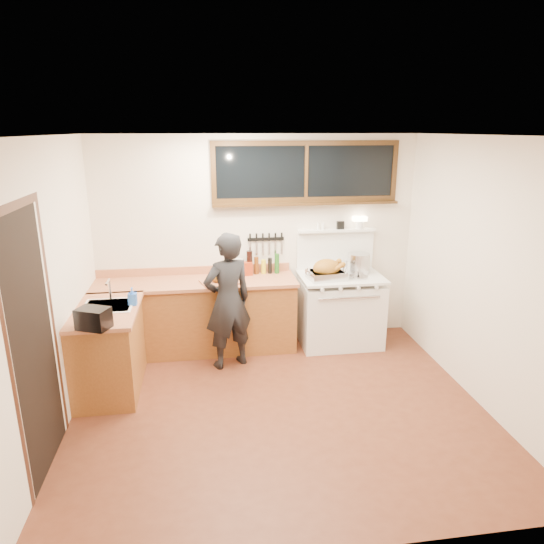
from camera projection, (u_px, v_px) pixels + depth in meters
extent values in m
cube|color=#542516|center=(279.00, 408.00, 4.81)|extent=(4.00, 3.50, 0.02)
cube|color=silver|center=(258.00, 240.00, 6.12)|extent=(4.00, 0.05, 2.60)
cube|color=silver|center=(330.00, 377.00, 2.76)|extent=(4.00, 0.05, 2.60)
cube|color=silver|center=(48.00, 293.00, 4.16)|extent=(0.05, 3.50, 2.60)
cube|color=silver|center=(485.00, 273.00, 4.72)|extent=(0.05, 3.50, 2.60)
cube|color=white|center=(281.00, 132.00, 4.06)|extent=(4.00, 3.50, 0.05)
cube|color=brown|center=(197.00, 317.00, 5.95)|extent=(2.40, 0.60, 0.86)
cube|color=#B56C48|center=(195.00, 283.00, 5.81)|extent=(2.44, 0.64, 0.04)
cube|color=#B56C48|center=(195.00, 270.00, 6.07)|extent=(2.40, 0.03, 0.10)
sphere|color=#B78C38|center=(106.00, 309.00, 5.47)|extent=(0.03, 0.03, 0.03)
sphere|color=#B78C38|center=(151.00, 307.00, 5.54)|extent=(0.03, 0.03, 0.03)
sphere|color=#B78C38|center=(196.00, 304.00, 5.61)|extent=(0.03, 0.03, 0.03)
sphere|color=#B78C38|center=(239.00, 302.00, 5.68)|extent=(0.03, 0.03, 0.03)
sphere|color=#B78C38|center=(276.00, 300.00, 5.74)|extent=(0.03, 0.03, 0.03)
cube|color=brown|center=(109.00, 351.00, 5.05)|extent=(0.60, 1.05, 0.86)
cube|color=#B56C48|center=(106.00, 311.00, 4.92)|extent=(0.64, 1.09, 0.04)
cube|color=white|center=(109.00, 312.00, 5.00)|extent=(0.45, 0.40, 0.14)
cube|color=white|center=(108.00, 306.00, 4.98)|extent=(0.50, 0.45, 0.01)
cylinder|color=silver|center=(110.00, 290.00, 5.12)|extent=(0.02, 0.02, 0.24)
cylinder|color=silver|center=(108.00, 282.00, 5.01)|extent=(0.02, 0.18, 0.02)
cube|color=white|center=(340.00, 313.00, 6.16)|extent=(1.00, 0.70, 0.82)
cube|color=white|center=(341.00, 277.00, 6.02)|extent=(1.02, 0.72, 0.03)
cube|color=white|center=(348.00, 314.00, 5.81)|extent=(0.88, 0.02, 0.46)
cylinder|color=silver|center=(349.00, 298.00, 5.71)|extent=(0.75, 0.02, 0.02)
cylinder|color=white|center=(322.00, 290.00, 5.65)|extent=(0.04, 0.03, 0.04)
cylinder|color=white|center=(340.00, 289.00, 5.68)|extent=(0.04, 0.03, 0.04)
cylinder|color=white|center=(359.00, 288.00, 5.71)|extent=(0.04, 0.03, 0.04)
cylinder|color=white|center=(376.00, 287.00, 5.74)|extent=(0.04, 0.03, 0.04)
cube|color=white|center=(335.00, 250.00, 6.25)|extent=(1.00, 0.05, 0.50)
cube|color=white|center=(336.00, 230.00, 6.15)|extent=(1.00, 0.12, 0.03)
cylinder|color=white|center=(359.00, 225.00, 6.17)|extent=(0.10, 0.10, 0.10)
cube|color=#FFE5B2|center=(360.00, 219.00, 6.15)|extent=(0.17, 0.09, 0.06)
cube|color=black|center=(340.00, 225.00, 6.14)|extent=(0.09, 0.05, 0.10)
cylinder|color=white|center=(323.00, 226.00, 6.11)|extent=(0.04, 0.04, 0.09)
cylinder|color=white|center=(318.00, 226.00, 6.10)|extent=(0.04, 0.04, 0.09)
cube|color=black|center=(306.00, 172.00, 5.92)|extent=(2.20, 0.01, 0.62)
cube|color=black|center=(307.00, 143.00, 5.82)|extent=(2.32, 0.04, 0.06)
cube|color=black|center=(306.00, 199.00, 6.02)|extent=(2.32, 0.04, 0.06)
cube|color=black|center=(213.00, 173.00, 5.76)|extent=(0.06, 0.04, 0.62)
cube|color=black|center=(394.00, 171.00, 6.08)|extent=(0.06, 0.04, 0.62)
cube|color=black|center=(306.00, 172.00, 5.92)|extent=(0.04, 0.04, 0.62)
cube|color=black|center=(306.00, 204.00, 5.98)|extent=(2.32, 0.13, 0.03)
cube|color=black|center=(35.00, 347.00, 3.71)|extent=(0.01, 0.86, 2.10)
cube|color=black|center=(13.00, 377.00, 3.25)|extent=(0.01, 0.07, 2.10)
cube|color=black|center=(54.00, 323.00, 4.17)|extent=(0.01, 0.07, 2.10)
cube|color=black|center=(14.00, 206.00, 3.41)|extent=(0.01, 1.04, 0.07)
cube|color=black|center=(266.00, 239.00, 6.10)|extent=(0.46, 0.02, 0.04)
cube|color=silver|center=(250.00, 248.00, 6.08)|extent=(0.02, 0.00, 0.18)
cube|color=black|center=(250.00, 238.00, 6.04)|extent=(0.02, 0.02, 0.10)
cube|color=silver|center=(257.00, 248.00, 6.10)|extent=(0.02, 0.00, 0.18)
cube|color=black|center=(256.00, 237.00, 6.06)|extent=(0.02, 0.02, 0.10)
cube|color=silver|center=(263.00, 248.00, 6.11)|extent=(0.02, 0.00, 0.18)
cube|color=black|center=(263.00, 237.00, 6.07)|extent=(0.02, 0.02, 0.10)
cube|color=silver|center=(269.00, 248.00, 6.12)|extent=(0.03, 0.00, 0.18)
cube|color=black|center=(269.00, 237.00, 6.08)|extent=(0.02, 0.02, 0.10)
cube|color=silver|center=(275.00, 248.00, 6.13)|extent=(0.03, 0.00, 0.18)
cube|color=black|center=(275.00, 237.00, 6.09)|extent=(0.02, 0.02, 0.10)
cube|color=silver|center=(282.00, 247.00, 6.14)|extent=(0.03, 0.00, 0.18)
cube|color=black|center=(282.00, 237.00, 6.10)|extent=(0.02, 0.02, 0.10)
imported|color=black|center=(228.00, 301.00, 5.45)|extent=(0.68, 0.57, 1.58)
imported|color=blue|center=(132.00, 296.00, 5.00)|extent=(0.09, 0.09, 0.19)
cube|color=black|center=(93.00, 318.00, 4.40)|extent=(0.34, 0.29, 0.19)
cube|color=#B56C48|center=(220.00, 282.00, 5.74)|extent=(0.51, 0.44, 0.02)
ellipsoid|color=#9B641C|center=(220.00, 277.00, 5.72)|extent=(0.28, 0.23, 0.14)
sphere|color=#9B641C|center=(229.00, 273.00, 5.78)|extent=(0.05, 0.05, 0.05)
sphere|color=#9B641C|center=(230.00, 276.00, 5.68)|extent=(0.05, 0.05, 0.05)
cube|color=silver|center=(326.00, 275.00, 5.88)|extent=(0.47, 0.38, 0.10)
cube|color=#3F3F42|center=(326.00, 272.00, 5.87)|extent=(0.42, 0.32, 0.03)
torus|color=silver|center=(308.00, 272.00, 5.83)|extent=(0.03, 0.10, 0.10)
torus|color=silver|center=(345.00, 270.00, 5.90)|extent=(0.03, 0.10, 0.10)
ellipsoid|color=#9B641C|center=(327.00, 268.00, 5.85)|extent=(0.37, 0.30, 0.22)
cylinder|color=#9B641C|center=(338.00, 268.00, 5.79)|extent=(0.12, 0.07, 0.09)
sphere|color=#9B641C|center=(343.00, 265.00, 5.78)|extent=(0.07, 0.07, 0.07)
cylinder|color=#9B641C|center=(334.00, 264.00, 5.94)|extent=(0.12, 0.07, 0.09)
sphere|color=#9B641C|center=(339.00, 261.00, 5.94)|extent=(0.07, 0.07, 0.07)
cylinder|color=silver|center=(359.00, 263.00, 6.08)|extent=(0.37, 0.37, 0.26)
cylinder|color=silver|center=(348.00, 265.00, 6.30)|extent=(0.19, 0.19, 0.11)
cylinder|color=black|center=(349.00, 259.00, 6.40)|extent=(0.06, 0.15, 0.02)
cylinder|color=silver|center=(358.00, 277.00, 5.93)|extent=(0.29, 0.29, 0.02)
sphere|color=black|center=(358.00, 275.00, 5.93)|extent=(0.03, 0.03, 0.03)
cube|color=#972E10|center=(248.00, 269.00, 6.02)|extent=(0.12, 0.10, 0.17)
cylinder|color=white|center=(239.00, 267.00, 6.06)|extent=(0.11, 0.11, 0.19)
cylinder|color=black|center=(250.00, 263.00, 6.04)|extent=(0.07, 0.07, 0.30)
cylinder|color=black|center=(256.00, 265.00, 6.06)|extent=(0.06, 0.06, 0.22)
cylinder|color=black|center=(264.00, 267.00, 6.08)|extent=(0.06, 0.06, 0.18)
cylinder|color=black|center=(270.00, 266.00, 6.09)|extent=(0.05, 0.05, 0.20)
cylinder|color=black|center=(277.00, 264.00, 6.09)|extent=(0.06, 0.06, 0.25)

